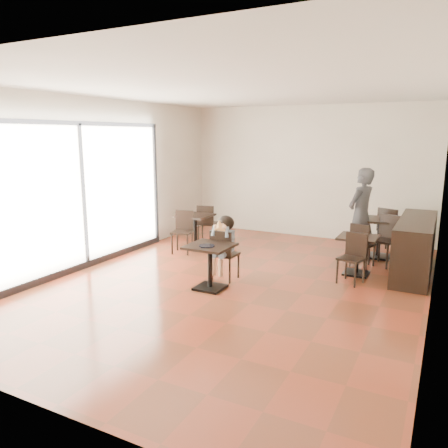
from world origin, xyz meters
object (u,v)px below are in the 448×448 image
Objects in this scene: cafe_table_mid at (357,255)px; cafe_table_back at (379,238)px; child_table at (210,267)px; chair_mid_b at (351,259)px; adult_patron at (361,214)px; child at (225,248)px; cafe_table_left at (195,231)px; chair_back_a at (391,230)px; chair_back_b at (384,241)px; child_chair at (225,254)px; chair_left_b at (182,232)px; chair_mid_a at (363,245)px; chair_left_a at (207,223)px.

cafe_table_back is at bearing 82.36° from cafe_table_mid.
chair_mid_b reaches higher than child_table.
adult_patron is at bearing 110.10° from chair_mid_b.
cafe_table_left is (-1.62, 1.69, -0.19)m from child.
adult_patron is at bearing 11.56° from cafe_table_left.
chair_back_a and chair_back_b have the same top height.
child_chair is at bearing -116.23° from chair_back_b.
cafe_table_mid is (2.00, 1.34, -0.21)m from child.
adult_patron is 2.07× the size of chair_left_b.
child_chair is at bearing 57.84° from chair_mid_a.
cafe_table_back is 1.92m from chair_mid_b.
cafe_table_left is at bearing 133.81° from child.
child is 3.18m from chair_back_b.
chair_mid_b is 0.95× the size of chair_left_a.
adult_patron reaches higher than chair_left_a.
adult_patron is at bearing -58.15° from chair_mid_a.
child_chair reaches higher than chair_mid_b.
cafe_table_left is (-3.62, 0.35, 0.02)m from cafe_table_mid.
chair_mid_b is (0.00, -0.55, 0.07)m from cafe_table_mid.
chair_left_b is 4.09m from chair_back_b.
child_table is at bearing -60.42° from chair_left_b.
child_table is 0.76× the size of chair_back_b.
cafe_table_mid is at bearing -11.07° from chair_left_b.
child_table is at bearing -54.11° from cafe_table_left.
chair_left_a reaches higher than child_table.
cafe_table_mid is at bearing 151.80° from chair_left_a.
chair_left_b is at bearing -90.00° from cafe_table_left.
chair_left_b is at bearing 133.81° from child_table.
child_table is at bearing 79.59° from chair_back_a.
child_table is 0.83× the size of chair_left_b.
chair_mid_a is (2.00, 2.44, 0.05)m from child_table.
chair_mid_a is at bearing -102.70° from cafe_table_back.
child_chair is 2.41m from cafe_table_mid.
chair_back_b is (2.34, 2.15, 0.04)m from child_chair.
cafe_table_left is at bearing -57.15° from adult_patron.
chair_left_a is 0.92× the size of chair_back_a.
child is 1.98m from chair_left_b.
chair_mid_a is at bearing 90.00° from cafe_table_mid.
chair_mid_a is 0.44m from chair_back_b.
child_chair is 2.76m from chair_left_a.
chair_mid_b is at bearing 26.95° from adult_patron.
adult_patron is 2.29× the size of cafe_table_back.
adult_patron is 2.18× the size of chair_mid_a.
cafe_table_mid is at bearing -5.53° from cafe_table_left.
chair_mid_a is (2.00, 1.89, -0.02)m from child_chair.
chair_left_a reaches higher than cafe_table_back.
chair_left_b reaches higher than cafe_table_left.
child_chair is at bearing 0.00° from child.
child_chair is 2.34m from cafe_table_left.
adult_patron is at bearing 58.03° from child_table.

